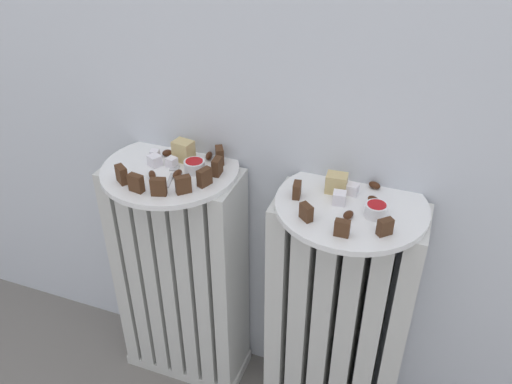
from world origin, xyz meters
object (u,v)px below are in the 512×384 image
object	(u,v)px
radiator_left	(182,279)
jam_bowl_left	(194,165)
plate_left	(170,169)
jam_bowl_right	(376,209)
fork	(172,174)
plate_right	(351,205)
radiator_right	(337,321)

from	to	relation	value
radiator_left	jam_bowl_left	xyz separation A→B (m)	(0.06, 0.00, 0.35)
plate_left	jam_bowl_right	bearing A→B (deg)	-3.36
fork	jam_bowl_right	bearing A→B (deg)	0.11
plate_right	jam_bowl_left	xyz separation A→B (m)	(-0.35, 0.00, 0.02)
radiator_right	plate_right	xyz separation A→B (m)	(-0.00, 0.00, 0.33)
jam_bowl_left	fork	world-z (taller)	jam_bowl_left
radiator_right	jam_bowl_right	size ratio (longest dim) A/B	14.38
plate_left	radiator_right	bearing A→B (deg)	0.00
fork	plate_left	bearing A→B (deg)	125.83
radiator_left	plate_right	xyz separation A→B (m)	(0.41, -0.00, 0.33)
radiator_right	jam_bowl_left	bearing A→B (deg)	179.40
plate_right	jam_bowl_left	bearing A→B (deg)	179.40
radiator_left	jam_bowl_right	bearing A→B (deg)	-3.36
plate_left	plate_right	distance (m)	0.41
plate_left	fork	xyz separation A→B (m)	(0.02, -0.03, 0.01)
radiator_left	plate_left	xyz separation A→B (m)	(0.00, -0.00, 0.33)
fork	jam_bowl_left	bearing A→B (deg)	38.84
plate_right	fork	bearing A→B (deg)	-175.90
jam_bowl_right	fork	distance (m)	0.44
radiator_left	fork	size ratio (longest dim) A/B	7.02
plate_right	jam_bowl_right	size ratio (longest dim) A/B	6.97
plate_left	plate_right	bearing A→B (deg)	0.00
jam_bowl_left	jam_bowl_right	xyz separation A→B (m)	(0.40, -0.03, 0.00)
plate_left	jam_bowl_left	xyz separation A→B (m)	(0.06, 0.00, 0.02)
jam_bowl_left	plate_left	bearing A→B (deg)	-176.44
radiator_right	jam_bowl_right	world-z (taller)	jam_bowl_right
radiator_left	jam_bowl_right	size ratio (longest dim) A/B	14.38
plate_left	jam_bowl_right	world-z (taller)	jam_bowl_right
radiator_left	radiator_right	distance (m)	0.41
radiator_left	plate_left	distance (m)	0.33
radiator_right	fork	distance (m)	0.51
plate_right	jam_bowl_left	size ratio (longest dim) A/B	6.65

